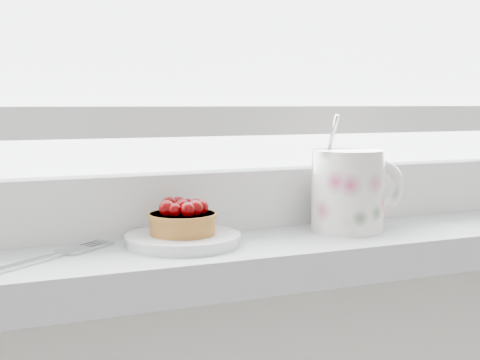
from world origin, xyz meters
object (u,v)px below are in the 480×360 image
floral_mug (350,189)px  raspberry_tart (182,218)px  saucer (183,240)px  fork (34,261)px

floral_mug → raspberry_tart: bearing=179.8°
saucer → floral_mug: bearing=-0.1°
floral_mug → fork: (-0.36, -0.02, -0.05)m
saucer → fork: saucer is taller
saucer → raspberry_tart: 0.02m
saucer → raspberry_tart: (-0.00, 0.00, 0.02)m
saucer → raspberry_tart: bearing=120.0°
raspberry_tart → fork: (-0.16, -0.02, -0.03)m
raspberry_tart → floral_mug: floral_mug is taller
raspberry_tart → floral_mug: (0.21, -0.00, 0.02)m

